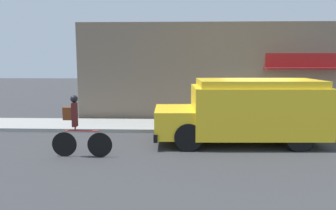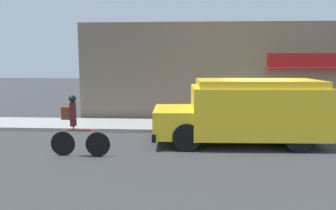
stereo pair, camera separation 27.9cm
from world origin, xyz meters
TOP-DOWN VIEW (x-y plane):
  - ground_plane at (0.00, 0.00)m, footprint 70.00×70.00m
  - sidewalk at (0.00, 1.10)m, footprint 28.00×2.20m
  - storefront at (0.06, 2.54)m, footprint 14.87×0.85m
  - school_bus at (-0.68, -1.34)m, footprint 5.48×2.67m
  - cyclist at (-5.73, -3.04)m, footprint 1.73×0.21m

SIDE VIEW (x-z plane):
  - ground_plane at x=0.00m, z-range 0.00..0.00m
  - sidewalk at x=0.00m, z-range 0.00..0.14m
  - cyclist at x=-5.73m, z-range -0.05..1.71m
  - school_bus at x=-0.68m, z-range 0.05..2.15m
  - storefront at x=0.06m, z-range 0.01..4.35m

